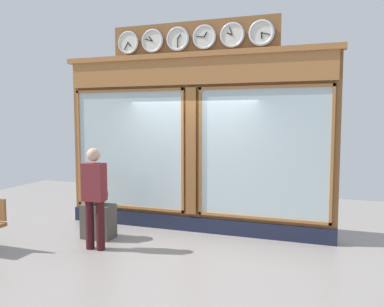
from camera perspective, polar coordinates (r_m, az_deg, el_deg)
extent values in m
plane|color=gray|center=(5.29, -10.74, -19.11)|extent=(14.00, 14.00, 0.00)
cube|color=brown|center=(7.54, 0.38, 1.17)|extent=(5.27, 0.30, 3.30)
cube|color=#191E33|center=(7.63, -0.05, -10.28)|extent=(5.27, 0.08, 0.28)
cube|color=#A56936|center=(7.40, -0.11, 11.95)|extent=(5.17, 0.08, 0.50)
cube|color=#A56936|center=(7.46, -0.05, 14.21)|extent=(5.38, 0.20, 0.10)
cube|color=silver|center=(7.06, 10.30, 0.02)|extent=(2.29, 0.02, 2.30)
cube|color=#A56936|center=(7.04, 10.43, 9.58)|extent=(2.39, 0.04, 0.05)
cube|color=#A56936|center=(7.24, 10.13, -9.29)|extent=(2.39, 0.04, 0.05)
cube|color=#A56936|center=(6.95, 19.83, -0.27)|extent=(0.05, 0.04, 2.40)
cube|color=#A56936|center=(7.31, 1.20, 0.27)|extent=(0.05, 0.04, 2.40)
cube|color=silver|center=(7.94, -9.22, 0.58)|extent=(2.29, 0.02, 2.30)
cube|color=#A56936|center=(7.92, -9.41, 9.07)|extent=(2.39, 0.04, 0.05)
cube|color=#A56936|center=(8.10, -9.17, -7.74)|extent=(2.39, 0.04, 0.05)
cube|color=#A56936|center=(8.54, -16.19, 0.76)|extent=(0.05, 0.04, 2.40)
cube|color=#A56936|center=(7.43, -1.36, 0.35)|extent=(0.05, 0.04, 2.40)
cube|color=brown|center=(7.38, -0.08, 0.31)|extent=(0.20, 0.10, 2.40)
cube|color=brown|center=(7.55, 0.05, 16.41)|extent=(3.24, 0.06, 0.64)
cylinder|color=silver|center=(7.15, 10.14, 16.97)|extent=(0.37, 0.02, 0.37)
torus|color=silver|center=(7.15, 10.13, 16.98)|extent=(0.46, 0.06, 0.46)
cube|color=black|center=(7.13, 10.14, 16.61)|extent=(0.02, 0.01, 0.10)
cube|color=black|center=(7.12, 10.74, 16.85)|extent=(0.15, 0.01, 0.05)
sphere|color=black|center=(7.14, 10.12, 17.00)|extent=(0.02, 0.02, 0.02)
cylinder|color=silver|center=(7.25, 5.91, 16.85)|extent=(0.37, 0.02, 0.37)
torus|color=silver|center=(7.25, 5.90, 16.86)|extent=(0.45, 0.05, 0.45)
cube|color=black|center=(7.26, 5.51, 17.02)|extent=(0.10, 0.01, 0.06)
cube|color=black|center=(7.26, 5.67, 17.44)|extent=(0.06, 0.01, 0.15)
sphere|color=black|center=(7.24, 5.87, 16.88)|extent=(0.02, 0.02, 0.02)
cylinder|color=silver|center=(7.39, 1.82, 16.65)|extent=(0.37, 0.02, 0.37)
torus|color=silver|center=(7.39, 1.81, 16.66)|extent=(0.44, 0.04, 0.44)
cube|color=black|center=(7.38, 1.99, 17.01)|extent=(0.07, 0.01, 0.09)
cube|color=black|center=(7.40, 1.19, 16.71)|extent=(0.16, 0.01, 0.03)
sphere|color=black|center=(7.37, 1.78, 16.68)|extent=(0.02, 0.02, 0.02)
cylinder|color=silver|center=(7.56, -2.09, 16.39)|extent=(0.37, 0.02, 0.37)
torus|color=silver|center=(7.56, -2.10, 16.39)|extent=(0.45, 0.05, 0.45)
cube|color=black|center=(7.55, -1.91, 16.72)|extent=(0.07, 0.01, 0.09)
cube|color=black|center=(7.53, -2.13, 15.83)|extent=(0.01, 0.01, 0.16)
sphere|color=black|center=(7.55, -2.14, 16.41)|extent=(0.02, 0.02, 0.02)
cylinder|color=silver|center=(7.76, -5.80, 16.07)|extent=(0.37, 0.02, 0.37)
torus|color=silver|center=(7.76, -5.82, 16.07)|extent=(0.45, 0.05, 0.45)
cube|color=black|center=(7.77, -6.08, 16.34)|extent=(0.08, 0.01, 0.09)
cube|color=black|center=(7.79, -6.38, 16.18)|extent=(0.15, 0.01, 0.05)
sphere|color=black|center=(7.75, -5.86, 16.09)|extent=(0.02, 0.02, 0.02)
cylinder|color=silver|center=(7.99, -9.30, 15.71)|extent=(0.37, 0.02, 0.37)
torus|color=silver|center=(7.99, -9.32, 15.71)|extent=(0.44, 0.04, 0.44)
cube|color=black|center=(7.96, -9.15, 15.47)|extent=(0.08, 0.01, 0.09)
cube|color=black|center=(7.99, -9.62, 15.23)|extent=(0.09, 0.01, 0.14)
sphere|color=black|center=(7.98, -9.37, 15.73)|extent=(0.02, 0.02, 0.02)
cylinder|color=#3A1316|center=(6.80, -14.71, -10.02)|extent=(0.14, 0.14, 0.82)
cylinder|color=#3A1316|center=(6.69, -13.25, -10.22)|extent=(0.14, 0.14, 0.82)
cube|color=maroon|center=(6.60, -14.12, -4.07)|extent=(0.36, 0.23, 0.62)
sphere|color=tan|center=(6.54, -14.21, -0.17)|extent=(0.22, 0.22, 0.22)
cube|color=#4C4742|center=(7.37, -13.51, -9.61)|extent=(0.56, 0.36, 0.62)
sphere|color=#285623|center=(7.27, -13.59, -5.85)|extent=(0.37, 0.37, 0.37)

